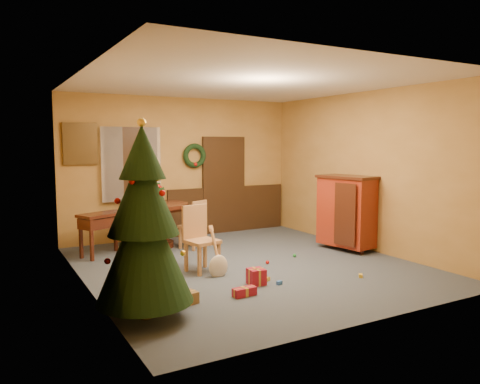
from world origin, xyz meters
TOP-DOWN VIEW (x-y plane):
  - room_envelope at (0.21, 2.70)m, footprint 5.50×5.50m
  - dining_table at (-0.85, 1.98)m, footprint 1.21×1.21m
  - urn at (-0.85, 1.98)m, footprint 0.31×0.31m
  - centerpiece_plant at (-0.85, 1.98)m, footprint 0.33×0.28m
  - chair_near at (-0.81, 0.09)m, footprint 0.51×0.51m
  - chair_far at (-0.26, 1.49)m, footprint 0.53×0.53m
  - guitar at (-0.70, -0.34)m, footprint 0.31×0.47m
  - plant_stand at (-0.79, 1.96)m, footprint 0.29×0.29m
  - stand_plant at (-0.79, 1.96)m, footprint 0.25×0.22m
  - christmas_tree at (-2.15, -1.43)m, footprint 1.08×1.08m
  - writing_desk at (-1.87, 1.77)m, footprint 0.95×0.73m
  - sideboard at (2.15, 0.09)m, footprint 0.74×1.15m
  - gift_a at (-1.57, -1.21)m, footprint 0.30×0.24m
  - gift_b at (-0.41, -0.95)m, footprint 0.24×0.24m
  - gift_c at (-1.93, -0.86)m, footprint 0.28×0.30m
  - gift_d at (-0.80, -1.30)m, footprint 0.32×0.15m
  - toy_a at (-0.13, -1.12)m, footprint 0.09×0.07m
  - toy_b at (0.97, 0.06)m, footprint 0.06×0.06m
  - toy_c at (1.11, -1.41)m, footprint 0.09×0.09m
  - toy_d at (0.32, -0.10)m, footprint 0.06×0.06m
  - toy_e at (-0.18, -0.89)m, footprint 0.09×0.08m

SIDE VIEW (x-z plane):
  - toy_a at x=-0.13m, z-range 0.00..0.05m
  - toy_c at x=1.11m, z-range 0.00..0.05m
  - toy_e at x=-0.18m, z-range 0.00..0.05m
  - toy_b at x=0.97m, z-range 0.00..0.06m
  - toy_d at x=0.32m, z-range 0.00..0.06m
  - gift_d at x=-0.80m, z-range 0.00..0.11m
  - gift_c at x=-1.93m, z-range 0.00..0.13m
  - gift_a at x=-1.57m, z-range 0.00..0.14m
  - gift_b at x=-0.41m, z-range 0.00..0.22m
  - guitar at x=-0.70m, z-range 0.01..0.72m
  - plant_stand at x=-0.79m, z-range 0.09..0.85m
  - chair_far at x=-0.26m, z-range 0.03..0.94m
  - chair_near at x=-0.81m, z-range 0.04..1.05m
  - writing_desk at x=-1.87m, z-range 0.19..0.95m
  - dining_table at x=-0.85m, z-range 0.17..1.00m
  - sideboard at x=2.15m, z-range 0.05..1.42m
  - urn at x=-0.85m, z-range 0.84..1.06m
  - stand_plant at x=-0.79m, z-range 0.76..1.15m
  - christmas_tree at x=-2.15m, z-range -0.06..2.18m
  - room_envelope at x=0.21m, z-range -1.63..3.87m
  - centerpiece_plant at x=-0.85m, z-range 1.06..1.43m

